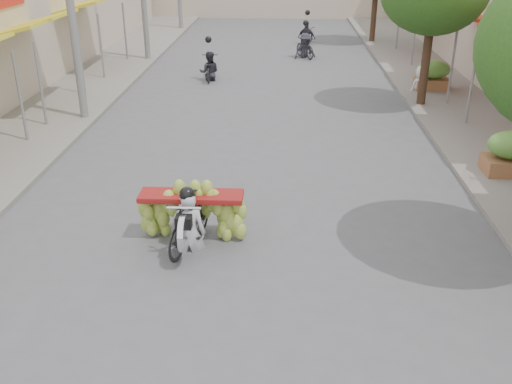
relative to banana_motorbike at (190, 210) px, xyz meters
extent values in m
cube|color=slate|center=(-6.09, 10.51, -0.64)|extent=(4.00, 60.00, 0.12)
cube|color=slate|center=(7.91, 10.51, -0.64)|extent=(4.00, 60.00, 0.12)
cylinder|color=slate|center=(-5.39, 5.31, 0.58)|extent=(0.08, 0.08, 2.55)
cube|color=gold|center=(-6.21, 8.51, 2.05)|extent=(1.77, 4.00, 0.53)
cylinder|color=slate|center=(-5.39, 6.71, 0.58)|extent=(0.08, 0.08, 2.55)
cylinder|color=slate|center=(-5.39, 10.31, 0.58)|extent=(0.08, 0.08, 2.55)
cube|color=gold|center=(-6.21, 14.51, 2.05)|extent=(1.77, 4.00, 0.53)
cylinder|color=slate|center=(-5.39, 12.71, 0.58)|extent=(0.08, 0.08, 2.55)
cylinder|color=slate|center=(-5.39, 16.31, 0.58)|extent=(0.08, 0.08, 2.55)
cylinder|color=slate|center=(7.21, 7.41, 0.58)|extent=(0.08, 0.08, 2.55)
cube|color=red|center=(8.03, 11.51, 2.05)|extent=(1.77, 4.20, 0.53)
cylinder|color=slate|center=(7.21, 9.61, 0.58)|extent=(0.08, 0.08, 2.55)
cylinder|color=slate|center=(7.21, 13.41, 0.58)|extent=(0.08, 0.08, 2.55)
cylinder|color=slate|center=(7.21, 15.61, 0.58)|extent=(0.08, 0.08, 2.55)
cylinder|color=slate|center=(7.21, 19.41, 0.58)|extent=(0.08, 0.08, 2.55)
cylinder|color=#3A2719|center=(6.31, 9.51, 0.90)|extent=(0.28, 0.28, 3.20)
cylinder|color=#3A2719|center=(6.31, 21.51, 0.90)|extent=(0.28, 0.28, 3.20)
cube|color=brown|center=(7.11, 3.51, -0.33)|extent=(1.20, 0.80, 0.50)
cube|color=brown|center=(7.11, 11.51, -0.33)|extent=(1.20, 0.80, 0.50)
ellipsoid|color=#538E35|center=(7.11, 11.51, 0.25)|extent=(1.20, 0.88, 0.66)
imported|color=black|center=(0.00, -0.12, -0.17)|extent=(0.98, 1.87, 1.06)
cylinder|color=silver|center=(0.00, -0.77, -0.08)|extent=(0.10, 0.66, 0.66)
cube|color=black|center=(0.00, -0.67, 0.10)|extent=(0.28, 0.22, 0.22)
cylinder|color=silver|center=(0.00, -0.57, 0.32)|extent=(0.60, 0.05, 0.05)
cube|color=maroon|center=(0.00, 0.23, 0.18)|extent=(1.94, 0.55, 0.10)
imported|color=silver|center=(0.00, -0.17, 0.44)|extent=(0.61, 0.45, 1.68)
sphere|color=black|center=(0.00, -0.20, 1.26)|extent=(0.28, 0.28, 0.28)
imported|color=white|center=(6.70, 11.31, 0.31)|extent=(0.98, 0.72, 1.78)
imported|color=black|center=(-1.24, 12.96, -0.24)|extent=(0.68, 1.67, 0.93)
imported|color=#292931|center=(-1.24, 12.96, 0.43)|extent=(0.81, 0.52, 1.65)
sphere|color=black|center=(-1.24, 12.96, 0.88)|extent=(0.26, 0.26, 0.26)
imported|color=black|center=(2.66, 17.50, -0.22)|extent=(1.15, 1.65, 0.95)
imported|color=#292931|center=(2.66, 17.50, 0.43)|extent=(1.19, 0.97, 1.65)
sphere|color=black|center=(2.66, 17.50, 0.88)|extent=(0.26, 0.26, 0.26)
imported|color=black|center=(2.87, 21.14, -0.29)|extent=(1.06, 1.55, 0.82)
imported|color=#292931|center=(2.87, 21.14, 0.43)|extent=(1.11, 0.88, 1.65)
sphere|color=black|center=(2.87, 21.14, 0.88)|extent=(0.26, 0.26, 0.26)
camera|label=1|loc=(1.67, -9.36, 4.70)|focal=40.00mm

